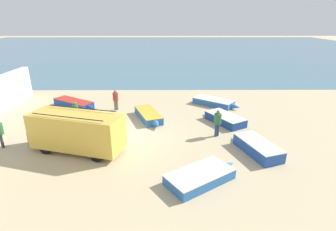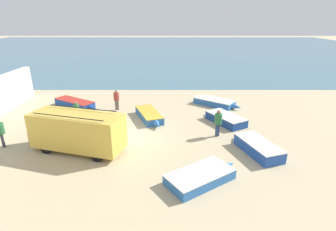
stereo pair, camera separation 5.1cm
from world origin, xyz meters
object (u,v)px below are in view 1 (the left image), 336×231
object	(u,v)px
parked_van	(77,131)
fishing_rowboat_2	(256,146)
fishing_rowboat_0	(75,104)
fisherman_3	(116,98)
fishing_rowboat_5	(224,118)
fishing_rowboat_1	(149,116)
fisherman_0	(76,110)
fisherman_2	(218,121)
fishing_rowboat_4	(215,102)
fishing_rowboat_3	(201,176)

from	to	relation	value
parked_van	fishing_rowboat_2	world-z (taller)	parked_van
fishing_rowboat_0	fisherman_3	distance (m)	3.84
fishing_rowboat_5	fishing_rowboat_2	bearing A→B (deg)	161.15
fishing_rowboat_2	parked_van	bearing A→B (deg)	70.95
parked_van	fishing_rowboat_1	xyz separation A→B (m)	(3.84, 5.10, -0.98)
fisherman_0	fisherman_2	world-z (taller)	fisherman_2
fishing_rowboat_5	fisherman_2	xyz separation A→B (m)	(-0.98, -2.44, 0.78)
fishing_rowboat_2	fisherman_3	bearing A→B (deg)	33.83
fishing_rowboat_2	fishing_rowboat_5	size ratio (longest dim) A/B	1.04
parked_van	fishing_rowboat_4	distance (m)	12.82
parked_van	fishing_rowboat_1	world-z (taller)	parked_van
fisherman_3	fisherman_2	bearing A→B (deg)	38.10
fishing_rowboat_1	fisherman_3	distance (m)	3.75
fishing_rowboat_5	fisherman_3	size ratio (longest dim) A/B	2.17
fishing_rowboat_0	fisherman_3	size ratio (longest dim) A/B	2.59
fishing_rowboat_3	fishing_rowboat_2	bearing A→B (deg)	5.16
fishing_rowboat_2	fisherman_3	xyz separation A→B (m)	(-9.56, 7.50, 0.69)
fishing_rowboat_2	fisherman_0	bearing A→B (deg)	50.51
fishing_rowboat_2	fisherman_2	distance (m)	3.00
fishing_rowboat_1	fisherman_0	xyz separation A→B (m)	(-5.41, -0.55, 0.67)
fishing_rowboat_3	fisherman_3	distance (m)	12.06
fisherman_2	fishing_rowboat_4	bearing A→B (deg)	135.70
fishing_rowboat_0	fishing_rowboat_2	bearing A→B (deg)	1.52
fishing_rowboat_2	fishing_rowboat_5	bearing A→B (deg)	-6.60
fishing_rowboat_0	fishing_rowboat_2	distance (m)	15.58
fishing_rowboat_0	fisherman_0	bearing A→B (deg)	-37.13
fishing_rowboat_4	fisherman_3	xyz separation A→B (m)	(-8.64, -1.17, 0.75)
fishing_rowboat_3	fishing_rowboat_1	bearing A→B (deg)	76.18
fisherman_2	fisherman_3	bearing A→B (deg)	-160.48
fisherman_0	fisherman_3	xyz separation A→B (m)	(2.49, 2.77, 0.07)
parked_van	fisherman_0	distance (m)	4.82
parked_van	fisherman_0	xyz separation A→B (m)	(-1.57, 4.55, -0.30)
fishing_rowboat_1	fishing_rowboat_3	xyz separation A→B (m)	(3.06, -8.21, -0.03)
fishing_rowboat_4	fishing_rowboat_5	distance (m)	4.06
fishing_rowboat_2	fishing_rowboat_5	distance (m)	4.71
fishing_rowboat_3	fishing_rowboat_4	distance (m)	11.91
fishing_rowboat_1	fishing_rowboat_0	bearing A→B (deg)	-133.68
fishing_rowboat_1	fishing_rowboat_4	world-z (taller)	fishing_rowboat_1
fishing_rowboat_2	fishing_rowboat_3	world-z (taller)	fishing_rowboat_2
fishing_rowboat_5	fisherman_2	world-z (taller)	fisherman_2
fishing_rowboat_1	fisherman_0	size ratio (longest dim) A/B	2.69
parked_van	fishing_rowboat_3	bearing A→B (deg)	171.68
fishing_rowboat_5	fisherman_0	xyz separation A→B (m)	(-11.11, 0.11, 0.65)
fishing_rowboat_5	fisherman_3	xyz separation A→B (m)	(-8.63, 2.88, 0.73)
fishing_rowboat_2	fisherman_3	size ratio (longest dim) A/B	2.26
fishing_rowboat_0	fishing_rowboat_3	world-z (taller)	fishing_rowboat_0
fishing_rowboat_1	fishing_rowboat_3	world-z (taller)	fishing_rowboat_1
parked_van	fishing_rowboat_5	distance (m)	10.57
parked_van	fisherman_3	size ratio (longest dim) A/B	3.32
parked_van	fishing_rowboat_1	size ratio (longest dim) A/B	1.33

